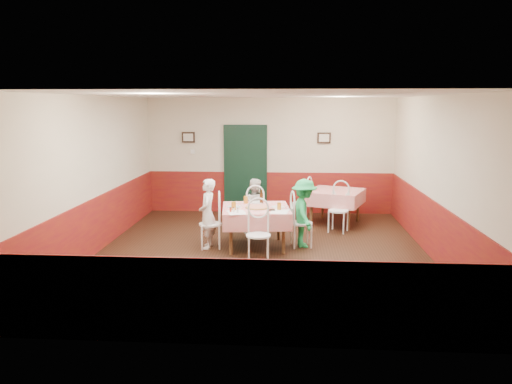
# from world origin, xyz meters

# --- Properties ---
(floor) EXTENTS (7.00, 7.00, 0.00)m
(floor) POSITION_xyz_m (0.00, 0.00, 0.00)
(floor) COLOR black
(floor) RESTS_ON ground
(ceiling) EXTENTS (7.00, 7.00, 0.00)m
(ceiling) POSITION_xyz_m (0.00, 0.00, 2.80)
(ceiling) COLOR white
(ceiling) RESTS_ON back_wall
(back_wall) EXTENTS (6.00, 0.10, 2.80)m
(back_wall) POSITION_xyz_m (0.00, 3.50, 1.40)
(back_wall) COLOR beige
(back_wall) RESTS_ON ground
(front_wall) EXTENTS (6.00, 0.10, 2.80)m
(front_wall) POSITION_xyz_m (0.00, -3.50, 1.40)
(front_wall) COLOR beige
(front_wall) RESTS_ON ground
(left_wall) EXTENTS (0.10, 7.00, 2.80)m
(left_wall) POSITION_xyz_m (-3.00, 0.00, 1.40)
(left_wall) COLOR beige
(left_wall) RESTS_ON ground
(right_wall) EXTENTS (0.10, 7.00, 2.80)m
(right_wall) POSITION_xyz_m (3.00, 0.00, 1.40)
(right_wall) COLOR beige
(right_wall) RESTS_ON ground
(wainscot_back) EXTENTS (6.00, 0.03, 1.00)m
(wainscot_back) POSITION_xyz_m (0.00, 3.48, 0.50)
(wainscot_back) COLOR maroon
(wainscot_back) RESTS_ON ground
(wainscot_front) EXTENTS (6.00, 0.03, 1.00)m
(wainscot_front) POSITION_xyz_m (0.00, -3.48, 0.50)
(wainscot_front) COLOR maroon
(wainscot_front) RESTS_ON ground
(wainscot_left) EXTENTS (0.03, 7.00, 1.00)m
(wainscot_left) POSITION_xyz_m (-2.98, 0.00, 0.50)
(wainscot_left) COLOR maroon
(wainscot_left) RESTS_ON ground
(wainscot_right) EXTENTS (0.03, 7.00, 1.00)m
(wainscot_right) POSITION_xyz_m (2.98, 0.00, 0.50)
(wainscot_right) COLOR maroon
(wainscot_right) RESTS_ON ground
(door) EXTENTS (0.96, 0.06, 2.10)m
(door) POSITION_xyz_m (-0.60, 3.45, 1.05)
(door) COLOR black
(door) RESTS_ON ground
(picture_left) EXTENTS (0.32, 0.03, 0.26)m
(picture_left) POSITION_xyz_m (-2.00, 3.45, 1.85)
(picture_left) COLOR black
(picture_left) RESTS_ON back_wall
(picture_right) EXTENTS (0.32, 0.03, 0.26)m
(picture_right) POSITION_xyz_m (1.30, 3.45, 1.85)
(picture_right) COLOR black
(picture_right) RESTS_ON back_wall
(thermostat) EXTENTS (0.10, 0.03, 0.10)m
(thermostat) POSITION_xyz_m (-1.90, 3.45, 1.50)
(thermostat) COLOR white
(thermostat) RESTS_ON back_wall
(main_table) EXTENTS (1.35, 1.35, 0.77)m
(main_table) POSITION_xyz_m (-0.13, 0.39, 0.38)
(main_table) COLOR red
(main_table) RESTS_ON ground
(second_table) EXTENTS (1.44, 1.44, 0.77)m
(second_table) POSITION_xyz_m (1.51, 2.39, 0.38)
(second_table) COLOR red
(second_table) RESTS_ON ground
(chair_left) EXTENTS (0.49, 0.49, 0.90)m
(chair_left) POSITION_xyz_m (-0.97, 0.29, 0.45)
(chair_left) COLOR white
(chair_left) RESTS_ON ground
(chair_right) EXTENTS (0.49, 0.49, 0.90)m
(chair_right) POSITION_xyz_m (0.71, 0.49, 0.45)
(chair_right) COLOR white
(chair_right) RESTS_ON ground
(chair_far) EXTENTS (0.50, 0.50, 0.90)m
(chair_far) POSITION_xyz_m (-0.23, 1.24, 0.45)
(chair_far) COLOR white
(chair_far) RESTS_ON ground
(chair_near) EXTENTS (0.45, 0.45, 0.90)m
(chair_near) POSITION_xyz_m (-0.03, -0.45, 0.45)
(chair_near) COLOR white
(chair_near) RESTS_ON ground
(chair_second_a) EXTENTS (0.54, 0.54, 0.90)m
(chair_second_a) POSITION_xyz_m (0.76, 2.39, 0.45)
(chair_second_a) COLOR white
(chair_second_a) RESTS_ON ground
(chair_second_b) EXTENTS (0.54, 0.54, 0.90)m
(chair_second_b) POSITION_xyz_m (1.51, 1.64, 0.45)
(chair_second_b) COLOR white
(chair_second_b) RESTS_ON ground
(pizza) EXTENTS (0.46, 0.46, 0.03)m
(pizza) POSITION_xyz_m (-0.10, 0.33, 0.77)
(pizza) COLOR #B74723
(pizza) RESTS_ON main_table
(plate_left) EXTENTS (0.28, 0.28, 0.01)m
(plate_left) POSITION_xyz_m (-0.54, 0.37, 0.77)
(plate_left) COLOR white
(plate_left) RESTS_ON main_table
(plate_right) EXTENTS (0.28, 0.28, 0.01)m
(plate_right) POSITION_xyz_m (0.28, 0.42, 0.77)
(plate_right) COLOR white
(plate_right) RESTS_ON main_table
(plate_far) EXTENTS (0.28, 0.28, 0.01)m
(plate_far) POSITION_xyz_m (-0.15, 0.82, 0.77)
(plate_far) COLOR white
(plate_far) RESTS_ON main_table
(glass_a) EXTENTS (0.09, 0.09, 0.15)m
(glass_a) POSITION_xyz_m (-0.52, 0.12, 0.84)
(glass_a) COLOR #BF7219
(glass_a) RESTS_ON main_table
(glass_b) EXTENTS (0.08, 0.08, 0.13)m
(glass_b) POSITION_xyz_m (0.30, 0.21, 0.83)
(glass_b) COLOR #BF7219
(glass_b) RESTS_ON main_table
(glass_c) EXTENTS (0.09, 0.09, 0.14)m
(glass_c) POSITION_xyz_m (-0.35, 0.74, 0.83)
(glass_c) COLOR #BF7219
(glass_c) RESTS_ON main_table
(beer_bottle) EXTENTS (0.07, 0.07, 0.24)m
(beer_bottle) POSITION_xyz_m (-0.05, 0.79, 0.88)
(beer_bottle) COLOR #381C0A
(beer_bottle) RESTS_ON main_table
(shaker_a) EXTENTS (0.04, 0.04, 0.09)m
(shaker_a) POSITION_xyz_m (-0.50, -0.05, 0.81)
(shaker_a) COLOR silver
(shaker_a) RESTS_ON main_table
(shaker_b) EXTENTS (0.04, 0.04, 0.09)m
(shaker_b) POSITION_xyz_m (-0.42, -0.11, 0.81)
(shaker_b) COLOR silver
(shaker_b) RESTS_ON main_table
(shaker_c) EXTENTS (0.04, 0.04, 0.09)m
(shaker_c) POSITION_xyz_m (-0.55, -0.04, 0.81)
(shaker_c) COLOR #B23319
(shaker_c) RESTS_ON main_table
(menu_left) EXTENTS (0.39, 0.46, 0.00)m
(menu_left) POSITION_xyz_m (-0.44, -0.07, 0.76)
(menu_left) COLOR white
(menu_left) RESTS_ON main_table
(menu_right) EXTENTS (0.34, 0.43, 0.00)m
(menu_right) POSITION_xyz_m (0.32, 0.06, 0.76)
(menu_right) COLOR white
(menu_right) RESTS_ON main_table
(wallet) EXTENTS (0.12, 0.10, 0.02)m
(wallet) POSITION_xyz_m (0.17, 0.15, 0.77)
(wallet) COLOR black
(wallet) RESTS_ON main_table
(diner_left) EXTENTS (0.34, 0.49, 1.30)m
(diner_left) POSITION_xyz_m (-1.02, 0.29, 0.65)
(diner_left) COLOR gray
(diner_left) RESTS_ON ground
(diner_far) EXTENTS (0.59, 0.48, 1.17)m
(diner_far) POSITION_xyz_m (-0.23, 1.29, 0.58)
(diner_far) COLOR gray
(diner_far) RESTS_ON ground
(diner_right) EXTENTS (0.60, 0.89, 1.28)m
(diner_right) POSITION_xyz_m (0.76, 0.50, 0.64)
(diner_right) COLOR gray
(diner_right) RESTS_ON ground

